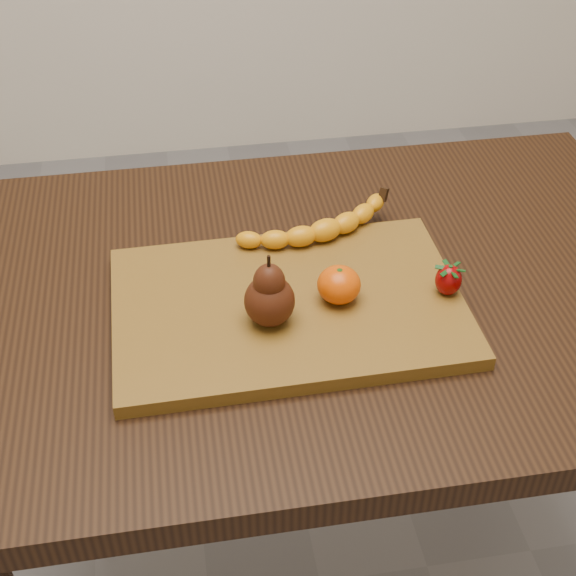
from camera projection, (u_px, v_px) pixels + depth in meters
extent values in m
cube|color=black|center=(333.00, 294.00, 1.11)|extent=(1.00, 0.70, 0.04)
cylinder|color=black|center=(62.00, 373.00, 1.52)|extent=(0.05, 0.05, 0.72)
cylinder|color=black|center=(512.00, 321.00, 1.63)|extent=(0.05, 0.05, 0.72)
cube|color=brown|center=(288.00, 306.00, 1.04)|extent=(0.45, 0.31, 0.02)
ellipsoid|color=#DD4A02|center=(339.00, 285.00, 1.02)|extent=(0.06, 0.06, 0.05)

